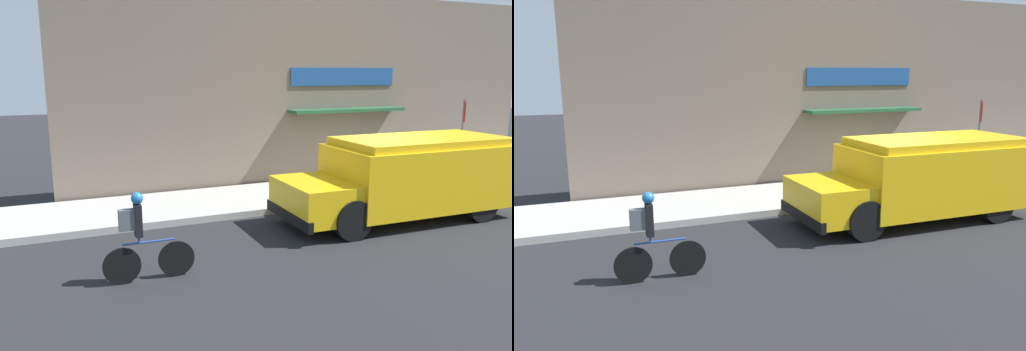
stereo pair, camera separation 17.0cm
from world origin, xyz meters
The scene contains 7 objects.
ground_plane centered at (0.00, 0.00, 0.00)m, with size 70.00×70.00×0.00m, color #232326.
sidewalk centered at (0.00, 1.41, 0.08)m, with size 28.00×2.81×0.17m.
storefront centered at (0.01, 2.99, 2.96)m, with size 16.55×0.84×5.94m.
school_bus centered at (-0.34, -1.54, 1.06)m, with size 5.91×2.72×2.00m.
cyclist centered at (-7.01, -2.83, 0.77)m, with size 1.59×0.20×1.59m.
stop_sign_post centered at (3.39, 0.44, 1.89)m, with size 0.45×0.45×2.57m.
trash_bin centered at (3.45, 1.34, 0.57)m, with size 0.55×0.55×0.79m.
Camera 2 is at (-8.25, -11.10, 3.56)m, focal length 35.00 mm.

